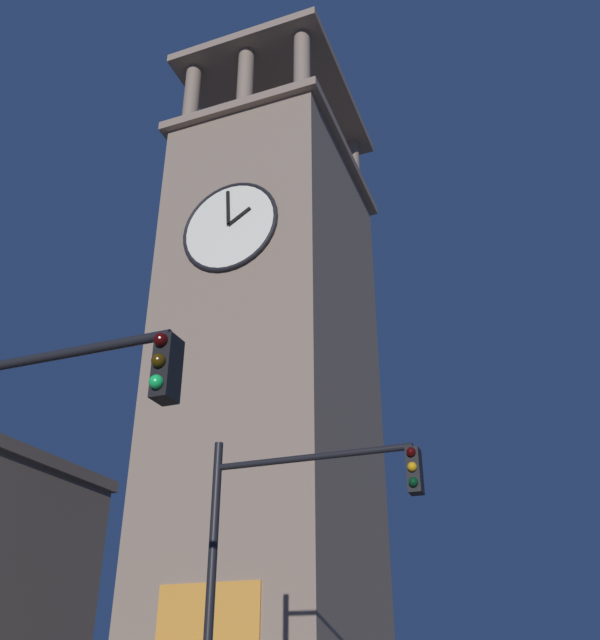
{
  "coord_description": "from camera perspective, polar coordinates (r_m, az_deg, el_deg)",
  "views": [
    {
      "loc": [
        -13.71,
        17.3,
        1.52
      ],
      "look_at": [
        -5.0,
        -5.33,
        14.25
      ],
      "focal_mm": 38.71,
      "sensor_mm": 36.0,
      "label": 1
    }
  ],
  "objects": [
    {
      "name": "traffic_signal_mid",
      "position": [
        8.47,
        -22.25,
        -11.79
      ],
      "size": [
        2.9,
        0.41,
        5.38
      ],
      "color": "black",
      "rests_on": "ground_plane"
    },
    {
      "name": "traffic_signal_near",
      "position": [
        12.3,
        -1.69,
        -17.62
      ],
      "size": [
        3.86,
        0.41,
        5.5
      ],
      "color": "black",
      "rests_on": "ground_plane"
    },
    {
      "name": "clocktower",
      "position": [
        26.64,
        -2.28,
        -5.46
      ],
      "size": [
        6.98,
        8.98,
        28.9
      ],
      "color": "gray",
      "rests_on": "ground_plane"
    }
  ]
}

